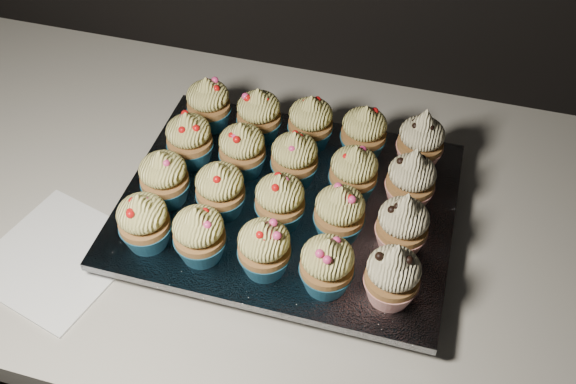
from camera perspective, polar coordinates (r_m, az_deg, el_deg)
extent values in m
cube|color=black|center=(1.27, -0.51, -15.19)|extent=(2.40, 0.60, 0.86)
cube|color=beige|center=(0.89, -0.70, -1.83)|extent=(2.44, 0.64, 0.04)
cube|color=white|center=(0.87, -19.75, -5.50)|extent=(0.21, 0.21, 0.00)
cube|color=black|center=(0.85, 0.00, -1.77)|extent=(0.39, 0.30, 0.02)
cube|color=silver|center=(0.84, 0.00, -1.01)|extent=(0.43, 0.33, 0.01)
cone|color=#185575|center=(0.80, -12.42, -3.63)|extent=(0.06, 0.06, 0.03)
ellipsoid|color=#F1E379|center=(0.77, -12.87, -1.85)|extent=(0.06, 0.06, 0.04)
cone|color=#F1E379|center=(0.75, -13.16, -0.71)|extent=(0.03, 0.03, 0.02)
cone|color=#185575|center=(0.77, -7.72, -4.79)|extent=(0.06, 0.06, 0.03)
ellipsoid|color=#F1E379|center=(0.75, -8.01, -3.01)|extent=(0.06, 0.06, 0.04)
cone|color=#F1E379|center=(0.73, -8.20, -1.85)|extent=(0.03, 0.03, 0.02)
cone|color=#185575|center=(0.76, -2.07, -6.04)|extent=(0.06, 0.06, 0.03)
ellipsoid|color=#F1E379|center=(0.73, -2.16, -4.26)|extent=(0.06, 0.06, 0.04)
cone|color=#F1E379|center=(0.71, -2.21, -3.11)|extent=(0.03, 0.03, 0.02)
cone|color=#185575|center=(0.74, 3.41, -7.53)|extent=(0.06, 0.06, 0.03)
ellipsoid|color=#F1E379|center=(0.71, 3.54, -5.78)|extent=(0.06, 0.06, 0.04)
cone|color=#F1E379|center=(0.69, 3.63, -4.64)|extent=(0.03, 0.03, 0.02)
cone|color=#B22518|center=(0.74, 9.05, -8.42)|extent=(0.06, 0.06, 0.03)
ellipsoid|color=#FAE8B0|center=(0.71, 9.41, -6.70)|extent=(0.06, 0.06, 0.04)
cone|color=#FAE8B0|center=(0.69, 9.69, -5.33)|extent=(0.03, 0.03, 0.03)
cone|color=#185575|center=(0.84, -10.73, 0.17)|extent=(0.06, 0.06, 0.03)
ellipsoid|color=#F1E379|center=(0.81, -11.10, 1.98)|extent=(0.06, 0.06, 0.04)
cone|color=#F1E379|center=(0.80, -11.33, 3.14)|extent=(0.03, 0.03, 0.02)
cone|color=#185575|center=(0.82, -5.92, -0.87)|extent=(0.06, 0.06, 0.03)
ellipsoid|color=#F1E379|center=(0.79, -6.12, 0.96)|extent=(0.06, 0.06, 0.04)
cone|color=#F1E379|center=(0.77, -6.26, 2.13)|extent=(0.03, 0.03, 0.02)
cone|color=#185575|center=(0.80, -0.71, -1.88)|extent=(0.06, 0.06, 0.03)
ellipsoid|color=#F1E379|center=(0.77, -0.73, -0.04)|extent=(0.06, 0.06, 0.04)
cone|color=#F1E379|center=(0.76, -0.75, 1.13)|extent=(0.03, 0.03, 0.02)
cone|color=#185575|center=(0.79, 4.50, -2.96)|extent=(0.06, 0.06, 0.03)
ellipsoid|color=#F1E379|center=(0.76, 4.66, -1.14)|extent=(0.06, 0.06, 0.04)
cone|color=#F1E379|center=(0.74, 4.77, 0.03)|extent=(0.03, 0.03, 0.02)
cone|color=#B22518|center=(0.79, 9.90, -4.03)|extent=(0.06, 0.06, 0.03)
ellipsoid|color=#FAE8B0|center=(0.76, 10.27, -2.24)|extent=(0.06, 0.06, 0.04)
cone|color=#FAE8B0|center=(0.74, 10.56, -0.83)|extent=(0.03, 0.03, 0.03)
cone|color=#185575|center=(0.89, -8.59, 3.57)|extent=(0.06, 0.06, 0.03)
ellipsoid|color=#F1E379|center=(0.86, -8.87, 5.39)|extent=(0.06, 0.06, 0.04)
cone|color=#F1E379|center=(0.85, -9.05, 6.55)|extent=(0.03, 0.03, 0.02)
cone|color=#185575|center=(0.86, -4.01, 2.70)|extent=(0.06, 0.06, 0.03)
ellipsoid|color=#F1E379|center=(0.84, -4.15, 4.54)|extent=(0.06, 0.06, 0.04)
cone|color=#F1E379|center=(0.82, -4.23, 5.71)|extent=(0.03, 0.03, 0.02)
cone|color=#185575|center=(0.85, 0.57, 1.90)|extent=(0.06, 0.06, 0.03)
ellipsoid|color=#F1E379|center=(0.82, 0.59, 3.75)|extent=(0.06, 0.06, 0.04)
cone|color=#F1E379|center=(0.81, 0.60, 4.92)|extent=(0.03, 0.03, 0.02)
cone|color=#185575|center=(0.84, 5.73, 0.63)|extent=(0.06, 0.06, 0.03)
ellipsoid|color=#F1E379|center=(0.81, 5.93, 2.47)|extent=(0.06, 0.06, 0.04)
cone|color=#F1E379|center=(0.79, 6.06, 3.64)|extent=(0.03, 0.03, 0.02)
cone|color=#B22518|center=(0.84, 10.64, -0.10)|extent=(0.06, 0.06, 0.03)
ellipsoid|color=#FAE8B0|center=(0.81, 11.00, 1.72)|extent=(0.06, 0.06, 0.04)
cone|color=#FAE8B0|center=(0.79, 11.29, 3.13)|extent=(0.03, 0.03, 0.03)
cone|color=#185575|center=(0.94, -6.95, 6.70)|extent=(0.06, 0.06, 0.03)
ellipsoid|color=#F1E379|center=(0.91, -7.16, 8.51)|extent=(0.06, 0.06, 0.04)
cone|color=#F1E379|center=(0.90, -7.30, 9.64)|extent=(0.03, 0.03, 0.02)
cone|color=#185575|center=(0.91, -2.55, 5.75)|extent=(0.06, 0.06, 0.03)
ellipsoid|color=#F1E379|center=(0.89, -2.64, 7.58)|extent=(0.06, 0.06, 0.04)
cone|color=#F1E379|center=(0.87, -2.69, 8.73)|extent=(0.03, 0.03, 0.02)
cone|color=#185575|center=(0.90, 1.98, 5.11)|extent=(0.06, 0.06, 0.03)
ellipsoid|color=#F1E379|center=(0.88, 2.04, 6.94)|extent=(0.06, 0.06, 0.04)
cone|color=#F1E379|center=(0.86, 2.08, 8.10)|extent=(0.03, 0.03, 0.02)
cone|color=#185575|center=(0.89, 6.62, 4.19)|extent=(0.06, 0.06, 0.03)
ellipsoid|color=#F1E379|center=(0.87, 6.84, 6.01)|extent=(0.06, 0.06, 0.04)
cone|color=#F1E379|center=(0.85, 6.98, 7.17)|extent=(0.03, 0.03, 0.02)
cone|color=#B22518|center=(0.89, 11.48, 3.30)|extent=(0.06, 0.06, 0.03)
ellipsoid|color=#FAE8B0|center=(0.87, 11.85, 5.11)|extent=(0.06, 0.06, 0.04)
cone|color=#FAE8B0|center=(0.85, 12.14, 6.50)|extent=(0.03, 0.03, 0.03)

